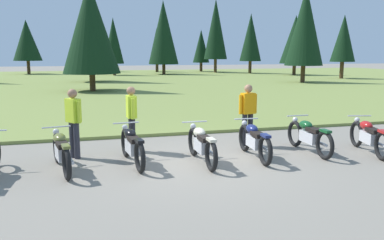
{
  "coord_description": "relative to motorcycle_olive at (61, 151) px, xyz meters",
  "views": [
    {
      "loc": [
        -2.53,
        -8.59,
        2.51
      ],
      "look_at": [
        0.0,
        0.6,
        0.9
      ],
      "focal_mm": 37.41,
      "sensor_mm": 36.0,
      "label": 1
    }
  ],
  "objects": [
    {
      "name": "motorcycle_olive",
      "position": [
        0.0,
        0.0,
        0.0
      ],
      "size": [
        0.69,
        2.08,
        0.88
      ],
      "color": "black",
      "rests_on": "ground"
    },
    {
      "name": "motorcycle_british_green",
      "position": [
        5.97,
        0.02,
        0.0
      ],
      "size": [
        0.62,
        2.1,
        0.88
      ],
      "color": "black",
      "rests_on": "ground"
    },
    {
      "name": "motorcycle_red",
      "position": [
        7.4,
        -0.43,
        0.0
      ],
      "size": [
        0.74,
        2.06,
        0.88
      ],
      "color": "black",
      "rests_on": "ground"
    },
    {
      "name": "ground_plane",
      "position": [
        3.02,
        -0.16,
        -0.44
      ],
      "size": [
        140.0,
        140.0,
        0.0
      ],
      "primitive_type": "plane",
      "color": "gray"
    },
    {
      "name": "motorcycle_black",
      "position": [
        1.52,
        0.12,
        0.0
      ],
      "size": [
        0.62,
        2.1,
        0.88
      ],
      "color": "black",
      "rests_on": "ground"
    },
    {
      "name": "rider_near_row_end",
      "position": [
        4.78,
        1.16,
        0.51
      ],
      "size": [
        0.54,
        0.27,
        1.67
      ],
      "color": "black",
      "rests_on": "ground"
    },
    {
      "name": "forest_treeline",
      "position": [
        5.2,
        30.08,
        3.94
      ],
      "size": [
        38.15,
        29.85,
        8.82
      ],
      "color": "#47331E",
      "rests_on": "ground"
    },
    {
      "name": "grass_moorland",
      "position": [
        3.02,
        24.94,
        -0.39
      ],
      "size": [
        80.0,
        44.0,
        0.1
      ],
      "primitive_type": "cube",
      "color": "olive",
      "rests_on": "ground"
    },
    {
      "name": "rider_with_back_turned",
      "position": [
        1.67,
        1.32,
        0.51
      ],
      "size": [
        0.24,
        0.55,
        1.67
      ],
      "color": "black",
      "rests_on": "ground"
    },
    {
      "name": "rider_checking_bike",
      "position": [
        0.26,
        1.02,
        0.51
      ],
      "size": [
        0.38,
        0.47,
        1.67
      ],
      "color": "#2D2D38",
      "rests_on": "ground"
    },
    {
      "name": "motorcycle_cream",
      "position": [
        3.08,
        -0.18,
        0.0
      ],
      "size": [
        0.62,
        2.1,
        0.88
      ],
      "color": "black",
      "rests_on": "ground"
    },
    {
      "name": "motorcycle_navy",
      "position": [
        4.42,
        -0.1,
        0.0
      ],
      "size": [
        0.62,
        2.1,
        0.88
      ],
      "color": "black",
      "rests_on": "ground"
    }
  ]
}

